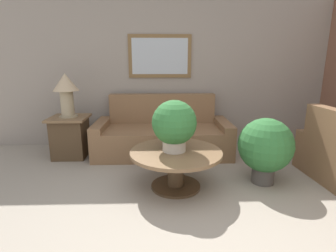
% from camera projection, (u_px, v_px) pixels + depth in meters
% --- Properties ---
extents(wall_back, '(6.97, 0.09, 2.60)m').
position_uv_depth(wall_back, '(181.00, 71.00, 4.52)').
color(wall_back, gray).
rests_on(wall_back, ground_plane).
extents(couch_main, '(2.14, 0.92, 0.93)m').
position_uv_depth(couch_main, '(163.00, 136.00, 4.27)').
color(couch_main, brown).
rests_on(couch_main, ground_plane).
extents(coffee_table, '(1.08, 1.08, 0.46)m').
position_uv_depth(coffee_table, '(176.00, 161.00, 3.08)').
color(coffee_table, '#4C3823').
rests_on(coffee_table, ground_plane).
extents(side_table, '(0.57, 0.57, 0.64)m').
position_uv_depth(side_table, '(70.00, 136.00, 4.10)').
color(side_table, '#4C3823').
rests_on(side_table, ground_plane).
extents(table_lamp, '(0.38, 0.38, 0.66)m').
position_uv_depth(table_lamp, '(66.00, 89.00, 3.92)').
color(table_lamp, tan).
rests_on(table_lamp, side_table).
extents(potted_plant_on_table, '(0.51, 0.51, 0.59)m').
position_uv_depth(potted_plant_on_table, '(174.00, 124.00, 2.98)').
color(potted_plant_on_table, beige).
rests_on(potted_plant_on_table, coffee_table).
extents(potted_plant_floor, '(0.66, 0.66, 0.82)m').
position_uv_depth(potted_plant_floor, '(265.00, 147.00, 3.17)').
color(potted_plant_floor, '#4C4742').
rests_on(potted_plant_floor, ground_plane).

